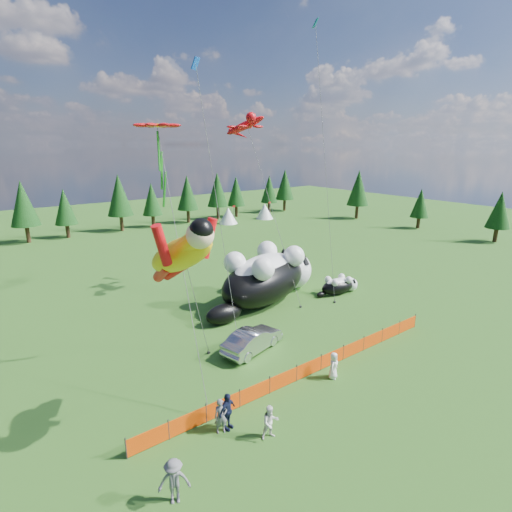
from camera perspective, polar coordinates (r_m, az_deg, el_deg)
The scene contains 17 objects.
ground at distance 26.99m, azimuth 3.00°, elevation -13.95°, with size 160.00×160.00×0.00m, color #143A0A.
safety_fence at distance 24.83m, azimuth 7.59°, elevation -15.59°, with size 22.06×0.06×1.10m.
tree_line at distance 65.44m, azimuth -23.05°, elevation 6.21°, with size 90.00×4.00×8.00m, color black, non-canonical shape.
festival_tents at distance 64.69m, azimuth -12.23°, elevation 4.67°, with size 50.00×3.20×2.80m, color white, non-canonical shape.
cat_large at distance 34.85m, azimuth 1.75°, elevation -2.82°, with size 13.06×7.32×4.82m.
cat_small at distance 37.75m, azimuth 11.82°, elevation -4.09°, with size 4.62×2.05×1.67m.
car at distance 27.13m, azimuth -0.49°, elevation -11.89°, with size 1.65×4.73×1.56m, color silver.
spectator_a at distance 20.47m, azimuth -5.05°, elevation -21.84°, with size 0.64×0.42×1.76m, color #5D5D63.
spectator_b at distance 20.14m, azimuth 2.06°, elevation -22.63°, with size 0.83×0.49×1.70m, color white.
spectator_c at distance 20.60m, azimuth -4.12°, elevation -21.27°, with size 1.13×0.58×1.92m, color #141A38.
spectator_d at distance 17.71m, azimuth -11.63°, elevation -29.00°, with size 1.24×0.64×1.92m, color #5D5D63.
spectator_e at distance 24.69m, azimuth 11.02°, elevation -15.11°, with size 0.79×0.52×1.62m, color white.
superhero_kite at distance 17.93m, azimuth -10.73°, elevation 0.23°, with size 6.87×8.07×11.82m.
gecko_kite at distance 37.00m, azimuth -1.57°, elevation 18.12°, with size 5.00×10.59×16.78m.
flower_kite at distance 23.60m, azimuth -13.89°, elevation 17.23°, with size 3.54×8.29×15.60m.
diamond_kite_a at distance 25.80m, azimuth -8.21°, elevation 23.28°, with size 1.76×2.79×18.60m.
diamond_kite_b at distance 38.27m, azimuth 8.66°, elevation 28.18°, with size 1.75×5.67×24.02m.
Camera 1 is at (-15.08, -17.99, 13.32)m, focal length 28.00 mm.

